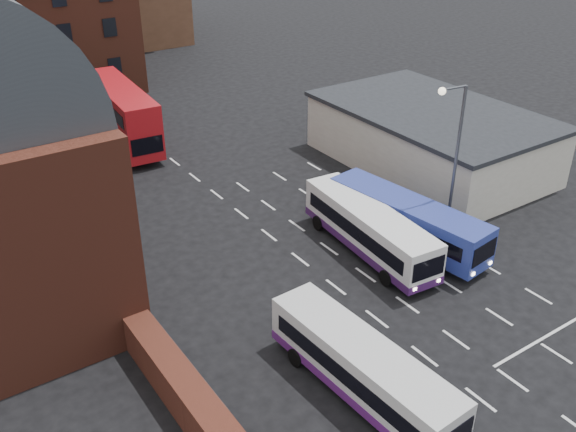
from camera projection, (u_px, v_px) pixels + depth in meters
ground at (412, 346)px, 29.07m from camera, size 180.00×180.00×0.00m
forecourt_wall at (188, 397)px, 25.06m from camera, size 1.20×10.00×1.80m
cream_building at (431, 137)px, 45.56m from camera, size 10.40×16.40×4.25m
brick_terrace at (4, 40)px, 56.76m from camera, size 22.00×10.00×11.00m
bus_white_outbound at (362, 366)px, 25.74m from camera, size 2.75×9.50×2.56m
bus_white_inbound at (369, 227)px, 35.39m from camera, size 3.12×10.03×2.69m
bus_blue at (407, 219)px, 36.16m from camera, size 3.58×10.28×2.75m
bus_red_double at (122, 114)px, 48.93m from camera, size 3.53×11.59×4.57m
street_lamp at (453, 149)px, 34.93m from camera, size 1.87×0.49×9.20m
pedestrian_beige at (391, 405)px, 24.71m from camera, size 0.90×0.72×1.78m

